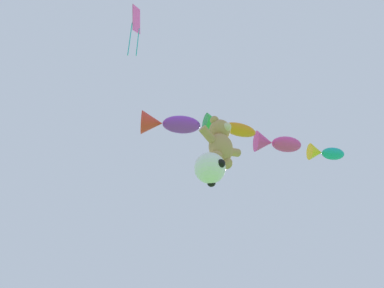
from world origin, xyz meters
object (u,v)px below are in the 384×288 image
at_px(teddy_bear_kite, 221,142).
at_px(fish_kite_tangerine, 227,127).
at_px(fish_kite_teal, 324,153).
at_px(fish_kite_magenta, 275,143).
at_px(soccer_ball_kite, 210,168).
at_px(diamond_kite, 136,23).
at_px(fish_kite_violet, 167,124).

distance_m(teddy_bear_kite, fish_kite_tangerine, 4.25).
bearing_deg(fish_kite_teal, fish_kite_magenta, 154.61).
height_order(teddy_bear_kite, fish_kite_teal, fish_kite_teal).
bearing_deg(soccer_ball_kite, fish_kite_tangerine, 26.76).
relative_size(fish_kite_tangerine, fish_kite_magenta, 1.07).
xyz_separation_m(fish_kite_tangerine, fish_kite_teal, (5.12, -1.78, 0.49)).
height_order(soccer_ball_kite, diamond_kite, diamond_kite).
bearing_deg(soccer_ball_kite, diamond_kite, 170.04).
bearing_deg(teddy_bear_kite, fish_kite_teal, -1.99).
distance_m(fish_kite_tangerine, diamond_kite, 5.94).
height_order(fish_kite_violet, fish_kite_tangerine, fish_kite_tangerine).
relative_size(teddy_bear_kite, fish_kite_violet, 0.78).
xyz_separation_m(soccer_ball_kite, fish_kite_violet, (0.60, 2.88, 4.19)).
bearing_deg(teddy_bear_kite, fish_kite_magenta, 10.07).
bearing_deg(fish_kite_teal, soccer_ball_kite, 177.07).
bearing_deg(fish_kite_violet, diamond_kite, -147.78).
xyz_separation_m(teddy_bear_kite, diamond_kite, (-3.52, 0.69, 3.88)).
bearing_deg(soccer_ball_kite, fish_kite_teal, -2.93).
bearing_deg(fish_kite_violet, fish_kite_magenta, -23.76).
bearing_deg(diamond_kite, fish_kite_teal, -4.94).
relative_size(fish_kite_magenta, fish_kite_teal, 1.25).
xyz_separation_m(fish_kite_tangerine, diamond_kite, (-5.85, -0.84, 0.67)).
height_order(teddy_bear_kite, diamond_kite, diamond_kite).
relative_size(fish_kite_violet, fish_kite_tangerine, 1.02).
height_order(fish_kite_violet, diamond_kite, diamond_kite).
relative_size(soccer_ball_kite, diamond_kite, 0.38).
bearing_deg(teddy_bear_kite, diamond_kite, 168.93).
height_order(fish_kite_violet, fish_kite_magenta, fish_kite_magenta).
relative_size(fish_kite_violet, fish_kite_teal, 1.36).
bearing_deg(fish_kite_tangerine, fish_kite_violet, 145.06).
relative_size(teddy_bear_kite, fish_kite_tangerine, 0.80).
bearing_deg(diamond_kite, teddy_bear_kite, -11.07).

